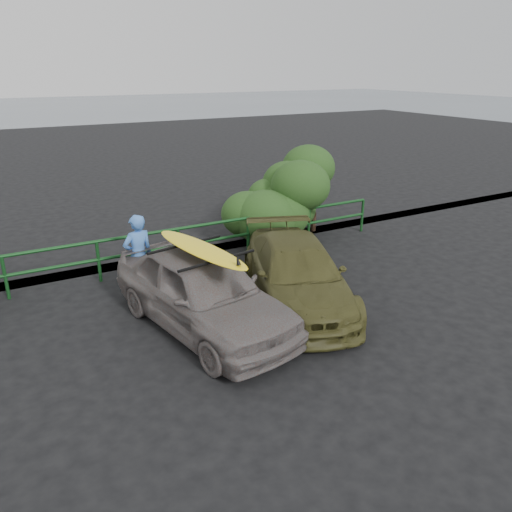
{
  "coord_description": "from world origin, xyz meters",
  "views": [
    {
      "loc": [
        -3.06,
        -6.37,
        4.82
      ],
      "look_at": [
        1.6,
        2.02,
        1.16
      ],
      "focal_mm": 35.0,
      "sensor_mm": 36.0,
      "label": 1
    }
  ],
  "objects_px": {
    "olive_vehicle": "(297,274)",
    "man": "(139,256)",
    "sedan": "(202,291)",
    "guardrail": "(140,254)",
    "surfboard": "(201,249)"
  },
  "relations": [
    {
      "from": "guardrail",
      "to": "surfboard",
      "type": "height_order",
      "value": "surfboard"
    },
    {
      "from": "sedan",
      "to": "man",
      "type": "distance_m",
      "value": 2.16
    },
    {
      "from": "sedan",
      "to": "surfboard",
      "type": "relative_size",
      "value": 1.63
    },
    {
      "from": "man",
      "to": "surfboard",
      "type": "height_order",
      "value": "man"
    },
    {
      "from": "olive_vehicle",
      "to": "guardrail",
      "type": "bearing_deg",
      "value": 148.16
    },
    {
      "from": "man",
      "to": "surfboard",
      "type": "relative_size",
      "value": 0.67
    },
    {
      "from": "sedan",
      "to": "olive_vehicle",
      "type": "xyz_separation_m",
      "value": [
        2.21,
        0.05,
        -0.11
      ]
    },
    {
      "from": "guardrail",
      "to": "sedan",
      "type": "height_order",
      "value": "sedan"
    },
    {
      "from": "olive_vehicle",
      "to": "man",
      "type": "distance_m",
      "value": 3.48
    },
    {
      "from": "man",
      "to": "surfboard",
      "type": "bearing_deg",
      "value": 97.18
    },
    {
      "from": "sedan",
      "to": "surfboard",
      "type": "height_order",
      "value": "surfboard"
    },
    {
      "from": "guardrail",
      "to": "man",
      "type": "bearing_deg",
      "value": -106.79
    },
    {
      "from": "guardrail",
      "to": "olive_vehicle",
      "type": "relative_size",
      "value": 3.05
    },
    {
      "from": "olive_vehicle",
      "to": "surfboard",
      "type": "distance_m",
      "value": 2.42
    },
    {
      "from": "olive_vehicle",
      "to": "man",
      "type": "xyz_separation_m",
      "value": [
        -2.83,
        2.01,
        0.26
      ]
    }
  ]
}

